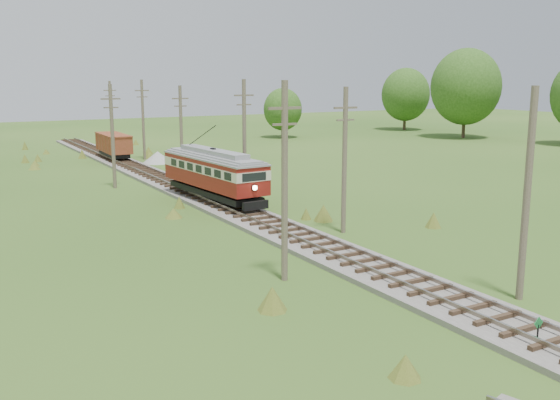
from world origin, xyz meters
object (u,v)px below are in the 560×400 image
switch_marker (538,329)px  streetcar (213,171)px  gondola (114,144)px  gravel_pile (159,158)px

switch_marker → streetcar: size_ratio=0.09×
gondola → gravel_pile: bearing=-44.3°
switch_marker → streetcar: (0.20, 28.13, 1.85)m
switch_marker → gravel_pile: 51.89m
switch_marker → gondola: bearing=89.8°
switch_marker → gravel_pile: size_ratio=0.29×
switch_marker → gondola: gondola is taller
switch_marker → gravel_pile: (4.06, 51.73, -0.04)m
streetcar → gondola: size_ratio=1.55×
streetcar → gondola: (-0.00, 27.52, -0.59)m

